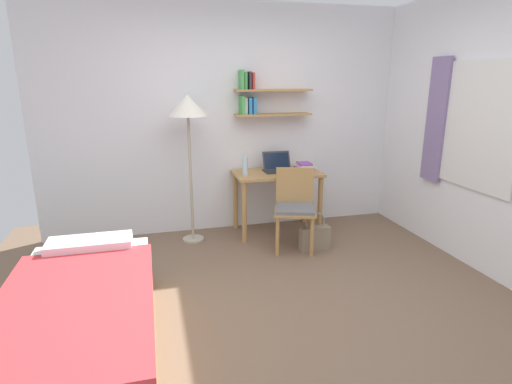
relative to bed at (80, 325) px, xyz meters
name	(u,v)px	position (x,y,z in m)	size (l,w,h in m)	color
ground_plane	(286,311)	(1.48, 0.19, -0.24)	(5.28, 5.28, 0.00)	brown
wall_back	(234,120)	(1.49, 2.21, 1.07)	(4.40, 0.27, 2.60)	white
bed	(80,325)	(0.00, 0.00, 0.00)	(0.95, 1.95, 0.54)	#B2844C
desk	(277,184)	(1.93, 1.89, 0.35)	(1.00, 0.57, 0.73)	#B2844C
desk_chair	(295,205)	(1.97, 1.38, 0.24)	(0.53, 0.53, 0.86)	#B2844C
standing_lamp	(188,113)	(0.93, 1.85, 1.19)	(0.42, 0.42, 1.62)	#B2A893
laptop	(277,166)	(1.95, 1.94, 0.54)	(0.34, 0.24, 0.22)	#2D2D33
water_bottle	(245,165)	(1.54, 1.83, 0.60)	(0.06, 0.06, 0.22)	silver
book_stack	(304,167)	(2.24, 1.83, 0.54)	(0.20, 0.22, 0.10)	silver
handbag	(315,237)	(2.16, 1.25, -0.10)	(0.32, 0.12, 0.42)	gray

